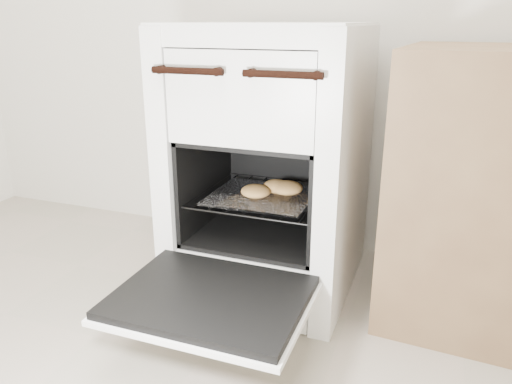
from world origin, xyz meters
The scene contains 5 objects.
stove centered at (0.03, 1.19, 0.42)m, with size 0.56×0.62×0.85m.
oven_door centered at (0.03, 0.72, 0.19)m, with size 0.50×0.39×0.04m.
oven_rack centered at (0.03, 1.13, 0.33)m, with size 0.41×0.39×0.01m.
foil_sheet centered at (0.03, 1.11, 0.34)m, with size 0.32×0.28×0.01m, color white.
baked_rolls centered at (0.07, 1.13, 0.36)m, with size 0.22×0.20×0.04m.
Camera 1 is at (0.54, -0.29, 0.87)m, focal length 35.00 mm.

